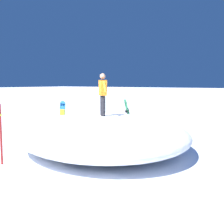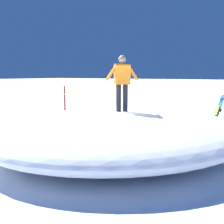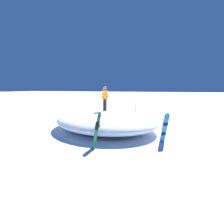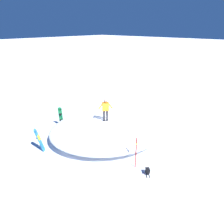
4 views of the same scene
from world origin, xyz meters
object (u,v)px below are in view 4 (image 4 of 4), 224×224
at_px(snowboard_primary_upright, 61,116).
at_px(trail_marker_pole, 136,152).
at_px(snowboarder_standing, 106,109).
at_px(snowboard_secondary_upright, 39,140).
at_px(backpack_near, 147,171).

bearing_deg(snowboard_primary_upright, trail_marker_pole, -0.99).
xyz_separation_m(snowboarder_standing, snowboard_primary_upright, (-3.62, -1.13, -1.26)).
bearing_deg(snowboard_primary_upright, snowboard_secondary_upright, -56.88).
xyz_separation_m(backpack_near, trail_marker_pole, (-0.79, 0.02, 0.78)).
relative_size(snowboarder_standing, backpack_near, 3.20).
height_order(snowboard_primary_upright, snowboard_secondary_upright, snowboard_primary_upright).
bearing_deg(snowboarder_standing, snowboard_secondary_upright, -114.96).
bearing_deg(trail_marker_pole, snowboarder_standing, 159.80).
distance_m(snowboard_primary_upright, snowboard_secondary_upright, 3.31).
height_order(snowboard_primary_upright, trail_marker_pole, trail_marker_pole).
bearing_deg(backpack_near, trail_marker_pole, 178.54).
bearing_deg(snowboard_primary_upright, snowboarder_standing, 17.31).
xyz_separation_m(snowboard_secondary_upright, trail_marker_pole, (5.21, 2.65, 0.18)).
distance_m(snowboard_primary_upright, backpack_near, 7.84).
xyz_separation_m(snowboarder_standing, trail_marker_pole, (3.40, -1.25, -1.14)).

